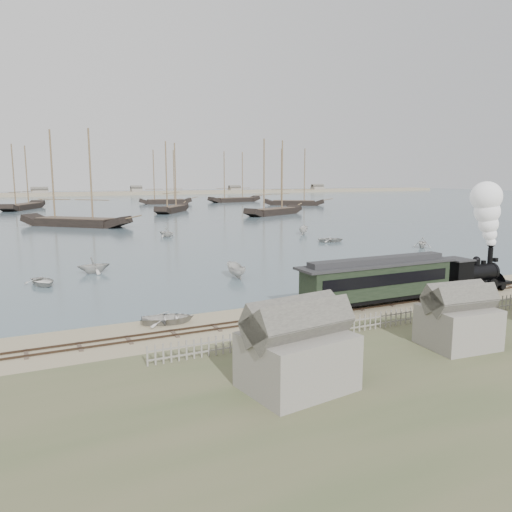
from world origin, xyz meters
name	(u,v)px	position (x,y,z in m)	size (l,w,h in m)	color
ground	(322,305)	(0.00, 0.00, 0.00)	(600.00, 600.00, 0.00)	tan
harbor_water	(78,203)	(0.00, 170.00, 0.03)	(600.00, 336.00, 0.06)	#445861
rail_track	(336,311)	(0.00, -2.00, 0.04)	(120.00, 1.80, 0.16)	#3B2B20
picket_fence_west	(296,342)	(-6.50, -7.00, 0.00)	(19.00, 0.10, 1.20)	gray
picket_fence_east	(508,310)	(12.50, -7.50, 0.00)	(15.00, 0.10, 1.20)	gray
shed_left	(297,388)	(-10.00, -13.00, 0.00)	(5.00, 4.00, 4.10)	gray
shed_mid	(456,346)	(2.00, -12.00, 0.00)	(4.00, 3.50, 3.60)	gray
far_spit	(61,196)	(0.00, 250.00, 0.00)	(500.00, 20.00, 1.80)	tan
locomotive	(485,243)	(16.09, -2.00, 4.41)	(7.68, 2.87, 9.58)	black
passenger_coach	(377,279)	(3.91, -2.00, 2.17)	(14.14, 2.73, 3.44)	black
beached_dinghy	(168,318)	(-12.68, 0.54, 0.38)	(3.71, 2.65, 0.77)	beige
rowboat_0	(43,281)	(-20.10, 17.67, 0.45)	(3.75, 2.68, 0.78)	beige
rowboat_1	(94,265)	(-14.80, 21.87, 0.94)	(3.35, 2.89, 1.77)	beige
rowboat_2	(236,270)	(-1.97, 13.13, 0.79)	(3.76, 1.41, 1.45)	beige
rowboat_3	(331,239)	(22.76, 32.18, 0.47)	(3.99, 2.85, 0.83)	beige
rowboat_4	(422,242)	(31.04, 21.01, 0.84)	(2.97, 2.56, 1.57)	beige
rowboat_5	(303,230)	(24.38, 43.35, 0.77)	(3.68, 1.39, 1.42)	beige
rowboat_7	(166,232)	(1.03, 49.82, 0.90)	(3.19, 2.76, 1.68)	beige
schooner_2	(73,178)	(-10.84, 76.33, 10.06)	(24.29, 5.61, 20.00)	black
schooner_3	(171,177)	(18.78, 106.94, 10.06)	(19.33, 4.46, 20.00)	black
schooner_4	(274,177)	(40.72, 85.65, 10.06)	(21.10, 4.87, 20.00)	black
schooner_5	(294,177)	(67.38, 121.17, 10.06)	(21.35, 4.93, 20.00)	black
schooner_7	(21,177)	(-19.71, 139.21, 10.06)	(23.75, 5.48, 20.00)	black
schooner_8	(165,177)	(28.82, 149.91, 10.06)	(19.19, 4.43, 20.00)	black
schooner_9	(234,177)	(57.50, 151.46, 10.06)	(22.71, 5.24, 20.00)	black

